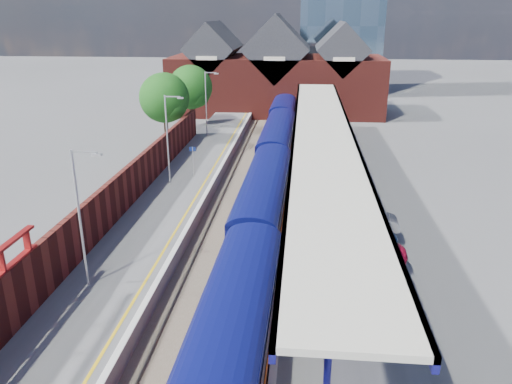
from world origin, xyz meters
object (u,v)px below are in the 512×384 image
train (272,161)px  lamp_post_d (207,100)px  parked_car_red (369,248)px  lamp_post_c (169,134)px  lamp_post_b (82,211)px  parked_car_blue (358,234)px  parked_car_dark (347,210)px  parked_car_silver (363,219)px  platform_sign (193,156)px

train → lamp_post_d: bearing=121.7°
lamp_post_d → parked_car_red: lamp_post_d is taller
train → lamp_post_c: 8.98m
train → lamp_post_b: size_ratio=9.42×
lamp_post_c → parked_car_blue: lamp_post_c is taller
lamp_post_c → lamp_post_d: (0.00, 16.00, 0.00)m
lamp_post_d → parked_car_blue: bearing=-62.1°
lamp_post_c → parked_car_dark: lamp_post_c is taller
parked_car_silver → parked_car_blue: parked_car_silver is taller
lamp_post_b → parked_car_blue: bearing=23.8°
parked_car_red → parked_car_blue: (-0.42, 2.04, -0.06)m
train → parked_car_blue: size_ratio=14.34×
lamp_post_b → train: bearing=67.8°
platform_sign → parked_car_red: bearing=-47.5°
train → parked_car_red: (6.32, -15.23, -0.42)m
parked_car_red → parked_car_dark: size_ratio=1.03×
lamp_post_c → train: bearing=22.5°
parked_car_dark → train: bearing=23.3°
lamp_post_d → parked_car_silver: size_ratio=1.60×
parked_car_dark → lamp_post_c: bearing=58.2°
lamp_post_d → parked_car_dark: lamp_post_d is taller
platform_sign → lamp_post_d: bearing=95.6°
train → parked_car_red: train is taller
lamp_post_b → lamp_post_d: same height
lamp_post_c → platform_sign: (1.36, 2.00, -2.30)m
train → parked_car_dark: 10.83m
train → parked_car_red: 16.49m
platform_sign → parked_car_silver: (12.91, -9.84, -0.97)m
parked_car_silver → parked_car_dark: parked_car_silver is taller
train → platform_sign: (-6.49, -1.26, 0.57)m
parked_car_red → lamp_post_c: bearing=46.7°
lamp_post_d → parked_car_dark: bearing=-58.7°
lamp_post_b → platform_sign: lamp_post_b is taller
platform_sign → parked_car_blue: size_ratio=0.54×
train → lamp_post_d: 15.24m
lamp_post_d → platform_sign: bearing=-84.4°
lamp_post_b → lamp_post_c: same height
platform_sign → parked_car_red: size_ratio=0.61×
lamp_post_b → parked_car_blue: 15.40m
platform_sign → parked_car_red: platform_sign is taller
lamp_post_c → platform_sign: 3.34m
platform_sign → parked_car_blue: 17.23m
parked_car_silver → lamp_post_d: bearing=32.4°
parked_car_blue → parked_car_silver: bearing=-19.1°
lamp_post_b → parked_car_silver: (14.27, 8.16, -3.27)m
lamp_post_c → parked_car_silver: bearing=-28.8°
parked_car_red → parked_car_dark: bearing=4.3°
lamp_post_b → platform_sign: bearing=85.7°
parked_car_dark → lamp_post_b: bearing=119.1°
train → parked_car_silver: size_ratio=15.05×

